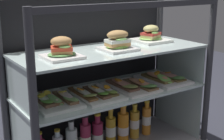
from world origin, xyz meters
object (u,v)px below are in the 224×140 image
juice_bottle_near_post (111,130)px  open_sandwich_tray_right_of_center (53,100)px  juice_bottle_front_left_end (123,127)px  plated_roll_sandwich_right_of_center (151,36)px  juice_bottle_back_left (146,120)px  plated_roll_sandwich_mid_left (62,50)px  juice_bottle_front_right_end (134,123)px  open_sandwich_tray_center (164,78)px  open_sandwich_tray_mid_right (95,93)px  juice_bottle_front_middle (85,138)px  juice_bottle_front_fourth (98,135)px  open_sandwich_tray_far_left (132,85)px  plated_roll_sandwich_center (118,42)px

juice_bottle_near_post → open_sandwich_tray_right_of_center: bearing=-172.9°
open_sandwich_tray_right_of_center → juice_bottle_front_left_end: bearing=4.8°
plated_roll_sandwich_right_of_center → juice_bottle_back_left: size_ratio=0.86×
plated_roll_sandwich_mid_left → juice_bottle_front_right_end: size_ratio=0.79×
open_sandwich_tray_center → juice_bottle_back_left: open_sandwich_tray_center is taller
open_sandwich_tray_right_of_center → open_sandwich_tray_mid_right: (0.24, -0.03, -0.00)m
open_sandwich_tray_center → juice_bottle_front_middle: size_ratio=1.31×
juice_bottle_front_right_end → juice_bottle_front_fourth: bearing=179.7°
juice_bottle_front_right_end → juice_bottle_back_left: juice_bottle_back_left is taller
open_sandwich_tray_right_of_center → juice_bottle_front_left_end: 0.58m
open_sandwich_tray_far_left → plated_roll_sandwich_right_of_center: bearing=22.3°
plated_roll_sandwich_right_of_center → juice_bottle_near_post: bearing=-179.3°
juice_bottle_back_left → open_sandwich_tray_right_of_center: bearing=-176.5°
open_sandwich_tray_right_of_center → juice_bottle_front_left_end: open_sandwich_tray_right_of_center is taller
open_sandwich_tray_mid_right → juice_bottle_front_right_end: bearing=12.4°
plated_roll_sandwich_center → juice_bottle_front_left_end: bearing=38.6°
open_sandwich_tray_right_of_center → juice_bottle_front_right_end: size_ratio=1.42×
open_sandwich_tray_center → juice_bottle_front_right_end: (-0.17, 0.08, -0.30)m
plated_roll_sandwich_right_of_center → juice_bottle_front_fourth: (-0.41, -0.01, -0.58)m
juice_bottle_near_post → plated_roll_sandwich_right_of_center: bearing=0.7°
juice_bottle_back_left → plated_roll_sandwich_mid_left: bearing=-172.4°
open_sandwich_tray_mid_right → juice_bottle_near_post: open_sandwich_tray_mid_right is taller
plated_roll_sandwich_center → open_sandwich_tray_far_left: bearing=5.1°
juice_bottle_near_post → juice_bottle_front_right_end: size_ratio=1.05×
plated_roll_sandwich_center → juice_bottle_front_middle: bearing=155.7°
plated_roll_sandwich_center → juice_bottle_back_left: (0.30, 0.08, -0.57)m
plated_roll_sandwich_right_of_center → juice_bottle_near_post: size_ratio=0.84×
open_sandwich_tray_right_of_center → plated_roll_sandwich_right_of_center: bearing=4.3°
juice_bottle_front_right_end → plated_roll_sandwich_mid_left: bearing=-170.7°
plated_roll_sandwich_mid_left → juice_bottle_back_left: plated_roll_sandwich_mid_left is taller
juice_bottle_near_post → juice_bottle_front_left_end: (0.09, -0.01, 0.00)m
juice_bottle_near_post → juice_bottle_front_fourth: bearing=-178.9°
open_sandwich_tray_far_left → juice_bottle_near_post: bearing=141.1°
open_sandwich_tray_center → juice_bottle_front_left_end: open_sandwich_tray_center is taller
juice_bottle_front_left_end → juice_bottle_front_right_end: 0.10m
juice_bottle_front_middle → juice_bottle_front_left_end: (0.28, 0.00, -0.00)m
juice_bottle_front_right_end → juice_bottle_front_middle: bearing=-178.6°
open_sandwich_tray_right_of_center → juice_bottle_front_right_end: 0.66m
open_sandwich_tray_mid_right → juice_bottle_near_post: size_ratio=1.35×
plated_roll_sandwich_mid_left → juice_bottle_front_middle: plated_roll_sandwich_mid_left is taller
plated_roll_sandwich_center → open_sandwich_tray_right_of_center: bearing=173.8°
juice_bottle_near_post → juice_bottle_back_left: size_ratio=1.02×
plated_roll_sandwich_mid_left → open_sandwich_tray_right_of_center: size_ratio=0.56×
open_sandwich_tray_right_of_center → juice_bottle_front_left_end: (0.49, 0.04, -0.30)m
open_sandwich_tray_mid_right → juice_bottle_front_middle: (-0.03, 0.07, -0.30)m
juice_bottle_near_post → juice_bottle_front_middle: bearing=-176.1°
open_sandwich_tray_right_of_center → open_sandwich_tray_far_left: open_sandwich_tray_right_of_center is taller
juice_bottle_front_right_end → open_sandwich_tray_mid_right: bearing=-167.6°
juice_bottle_front_middle → juice_bottle_front_fourth: (0.09, 0.01, -0.01)m
juice_bottle_front_fourth → juice_bottle_back_left: 0.38m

